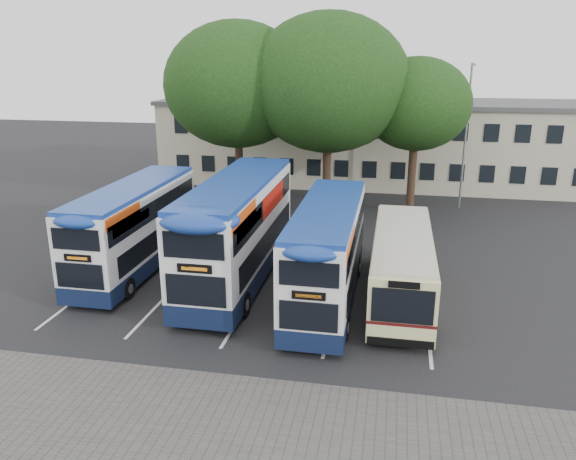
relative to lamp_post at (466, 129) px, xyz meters
The scene contains 12 objects.
ground 21.46m from the lamp_post, 106.72° to the right, with size 120.00×120.00×0.00m, color black.
paving_strip 26.71m from the lamp_post, 107.76° to the right, with size 40.00×6.00×0.01m, color #595654.
bay_lines 18.57m from the lamp_post, 123.08° to the right, with size 14.12×11.00×0.01m.
depot_building 9.43m from the lamp_post, 130.53° to the left, with size 32.40×8.40×6.20m.
lamp_post is the anchor object (origin of this frame).
tree_left 14.50m from the lamp_post, behind, with size 9.02×9.02×11.58m.
tree_mid 9.24m from the lamp_post, 162.17° to the right, with size 9.59×9.59×12.00m.
tree_right 4.00m from the lamp_post, 150.61° to the right, with size 6.50×6.50×9.47m.
bus_dd_left 21.30m from the lamp_post, 138.10° to the right, with size 2.32×9.56×3.98m.
bus_dd_mid 18.17m from the lamp_post, 126.77° to the right, with size 2.62×10.82×4.51m.
bus_dd_right 17.45m from the lamp_post, 112.94° to the right, with size 2.32×9.57×3.98m.
bus_single 15.84m from the lamp_post, 104.11° to the right, with size 2.35×9.23×2.75m.
Camera 1 is at (1.70, -16.73, 9.59)m, focal length 35.00 mm.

